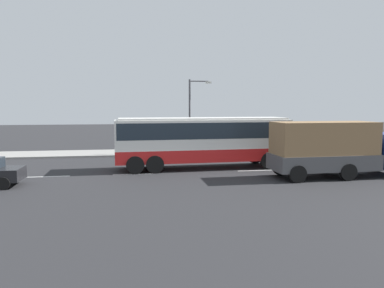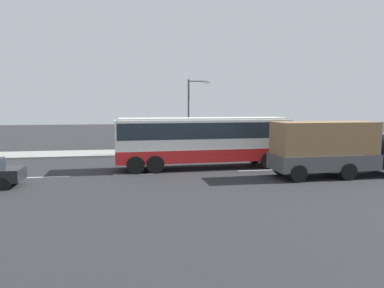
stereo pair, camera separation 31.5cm
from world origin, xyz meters
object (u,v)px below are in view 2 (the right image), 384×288
(coach_bus, at_px, (203,137))
(street_lamp, at_px, (191,110))
(cargo_truck, at_px, (337,148))
(pedestrian_near_curb, at_px, (235,141))
(car_red_compact, at_px, (351,146))

(coach_bus, distance_m, street_lamp, 7.17)
(cargo_truck, bearing_deg, coach_bus, 148.40)
(pedestrian_near_curb, height_order, street_lamp, street_lamp)
(car_red_compact, height_order, pedestrian_near_curb, pedestrian_near_curb)
(coach_bus, bearing_deg, pedestrian_near_curb, 57.94)
(cargo_truck, distance_m, street_lamp, 13.17)
(cargo_truck, bearing_deg, pedestrian_near_curb, 101.23)
(coach_bus, distance_m, car_red_compact, 14.05)
(coach_bus, xyz_separation_m, street_lamp, (0.38, 6.95, 1.69))
(coach_bus, distance_m, pedestrian_near_curb, 9.05)
(pedestrian_near_curb, distance_m, street_lamp, 5.01)
(car_red_compact, bearing_deg, pedestrian_near_curb, 155.71)
(cargo_truck, relative_size, street_lamp, 1.33)
(pedestrian_near_curb, relative_size, street_lamp, 0.24)
(cargo_truck, bearing_deg, car_red_compact, 51.06)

